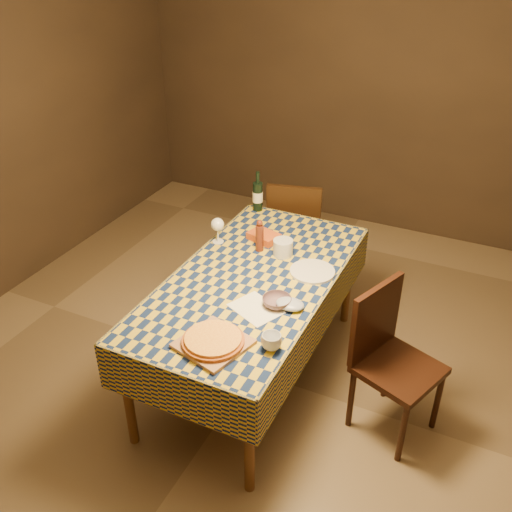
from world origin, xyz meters
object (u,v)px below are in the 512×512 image
object	(u,v)px
pizza	(213,340)
chair_far	(295,227)
white_plate	(312,271)
dining_table	(253,288)
bowl	(277,302)
cutting_board	(213,344)
chair_right	(389,353)
wine_bottle	(258,196)

from	to	relation	value
pizza	chair_far	bearing A→B (deg)	98.52
white_plate	dining_table	bearing A→B (deg)	-145.29
bowl	white_plate	xyz separation A→B (m)	(0.06, 0.41, -0.02)
bowl	dining_table	bearing A→B (deg)	141.64
pizza	bowl	distance (m)	0.49
dining_table	pizza	distance (m)	0.67
cutting_board	chair_right	bearing A→B (deg)	38.41
dining_table	pizza	size ratio (longest dim) A/B	5.17
cutting_board	white_plate	size ratio (longest dim) A/B	1.15
bowl	chair_right	bearing A→B (deg)	14.64
dining_table	chair_right	size ratio (longest dim) A/B	1.98
cutting_board	chair_far	world-z (taller)	chair_far
chair_far	chair_right	world-z (taller)	same
pizza	wine_bottle	size ratio (longest dim) A/B	1.17
cutting_board	chair_right	xyz separation A→B (m)	(0.79, 0.63, -0.26)
bowl	white_plate	bearing A→B (deg)	81.53
dining_table	bowl	size ratio (longest dim) A/B	11.05
cutting_board	chair_right	size ratio (longest dim) A/B	0.35
dining_table	pizza	xyz separation A→B (m)	(0.09, -0.66, 0.11)
white_plate	chair_far	size ratio (longest dim) A/B	0.30
wine_bottle	bowl	bearing A→B (deg)	-59.61
dining_table	cutting_board	bearing A→B (deg)	-82.03
dining_table	chair_right	distance (m)	0.90
white_plate	chair_right	bearing A→B (deg)	-23.22
chair_far	wine_bottle	bearing A→B (deg)	-123.69
white_plate	wine_bottle	bearing A→B (deg)	136.51
wine_bottle	chair_right	xyz separation A→B (m)	(1.25, -0.89, -0.36)
wine_bottle	chair_right	size ratio (longest dim) A/B	0.33
wine_bottle	white_plate	distance (m)	0.95
dining_table	white_plate	distance (m)	0.39
white_plate	pizza	bearing A→B (deg)	-104.01
dining_table	cutting_board	world-z (taller)	cutting_board
bowl	cutting_board	bearing A→B (deg)	-108.74
cutting_board	chair_right	world-z (taller)	chair_right
white_plate	chair_right	world-z (taller)	chair_right
cutting_board	chair_far	xyz separation A→B (m)	(-0.27, 1.81, -0.26)
cutting_board	wine_bottle	size ratio (longest dim) A/B	1.06
wine_bottle	cutting_board	bearing A→B (deg)	-73.00
bowl	pizza	bearing A→B (deg)	-108.74
dining_table	wine_bottle	xyz separation A→B (m)	(-0.37, 0.86, 0.19)
pizza	chair_far	size ratio (longest dim) A/B	0.38
dining_table	cutting_board	xyz separation A→B (m)	(0.09, -0.66, 0.09)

